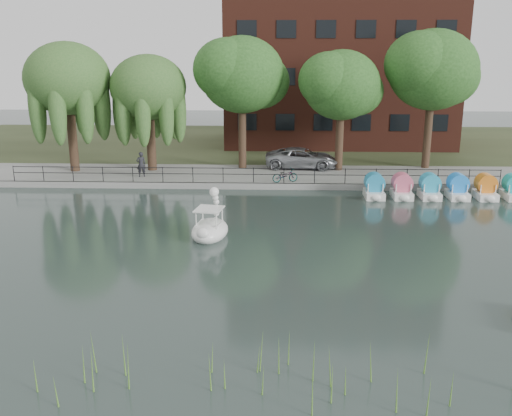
# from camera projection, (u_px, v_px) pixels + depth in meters

# --- Properties ---
(ground_plane) EXTENTS (120.00, 120.00, 0.00)m
(ground_plane) POSITION_uv_depth(u_px,v_px,m) (241.00, 262.00, 24.90)
(ground_plane) COLOR #3B4B47
(promenade) EXTENTS (40.00, 6.00, 0.40)m
(promenade) POSITION_uv_depth(u_px,v_px,m) (255.00, 176.00, 40.22)
(promenade) COLOR gray
(promenade) RESTS_ON ground_plane
(kerb) EXTENTS (40.00, 0.25, 0.40)m
(kerb) POSITION_uv_depth(u_px,v_px,m) (253.00, 186.00, 37.39)
(kerb) COLOR gray
(kerb) RESTS_ON ground_plane
(land_strip) EXTENTS (60.00, 22.00, 0.36)m
(land_strip) POSITION_uv_depth(u_px,v_px,m) (261.00, 144.00, 53.68)
(land_strip) COLOR #47512D
(land_strip) RESTS_ON ground_plane
(railing) EXTENTS (32.00, 0.05, 1.00)m
(railing) POSITION_uv_depth(u_px,v_px,m) (253.00, 171.00, 37.32)
(railing) COLOR black
(railing) RESTS_ON promenade
(apartment_building) EXTENTS (20.00, 10.07, 18.00)m
(apartment_building) POSITION_uv_depth(u_px,v_px,m) (339.00, 42.00, 50.88)
(apartment_building) COLOR #4C1E16
(apartment_building) RESTS_ON land_strip
(willow_left) EXTENTS (5.88, 5.88, 9.01)m
(willow_left) POSITION_uv_depth(u_px,v_px,m) (67.00, 79.00, 39.31)
(willow_left) COLOR #473323
(willow_left) RESTS_ON promenade
(willow_mid) EXTENTS (5.32, 5.32, 8.15)m
(willow_mid) POSITION_uv_depth(u_px,v_px,m) (148.00, 88.00, 39.78)
(willow_mid) COLOR #473323
(willow_mid) RESTS_ON promenade
(broadleaf_center) EXTENTS (6.00, 6.00, 9.25)m
(broadleaf_center) POSITION_uv_depth(u_px,v_px,m) (242.00, 75.00, 40.29)
(broadleaf_center) COLOR #473323
(broadleaf_center) RESTS_ON promenade
(broadleaf_right) EXTENTS (5.40, 5.40, 8.32)m
(broadleaf_right) POSITION_uv_depth(u_px,v_px,m) (342.00, 86.00, 39.75)
(broadleaf_right) COLOR #473323
(broadleaf_right) RESTS_ON promenade
(broadleaf_far) EXTENTS (6.30, 6.30, 9.71)m
(broadleaf_far) POSITION_uv_depth(u_px,v_px,m) (433.00, 70.00, 40.21)
(broadleaf_far) COLOR #473323
(broadleaf_far) RESTS_ON promenade
(minivan) EXTENTS (3.19, 6.26, 1.70)m
(minivan) POSITION_uv_depth(u_px,v_px,m) (302.00, 157.00, 41.75)
(minivan) COLOR gray
(minivan) RESTS_ON promenade
(bicycle) EXTENTS (1.08, 1.82, 1.00)m
(bicycle) POSITION_uv_depth(u_px,v_px,m) (285.00, 175.00, 37.52)
(bicycle) COLOR gray
(bicycle) RESTS_ON promenade
(pedestrian) EXTENTS (0.83, 0.70, 1.98)m
(pedestrian) POSITION_uv_depth(u_px,v_px,m) (141.00, 163.00, 38.93)
(pedestrian) COLOR black
(pedestrian) RESTS_ON promenade
(swan_boat) EXTENTS (2.14, 2.97, 2.31)m
(swan_boat) POSITION_uv_depth(u_px,v_px,m) (210.00, 227.00, 28.04)
(swan_boat) COLOR white
(swan_boat) RESTS_ON ground_plane
(pedal_boat_row) EXTENTS (11.35, 1.70, 1.40)m
(pedal_boat_row) POSITION_uv_depth(u_px,v_px,m) (458.00, 189.00, 35.04)
(pedal_boat_row) COLOR white
(pedal_boat_row) RESTS_ON ground_plane
(reed_bank) EXTENTS (24.00, 2.40, 1.20)m
(reed_bank) POSITION_uv_depth(u_px,v_px,m) (293.00, 369.00, 15.54)
(reed_bank) COLOR #669938
(reed_bank) RESTS_ON ground_plane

